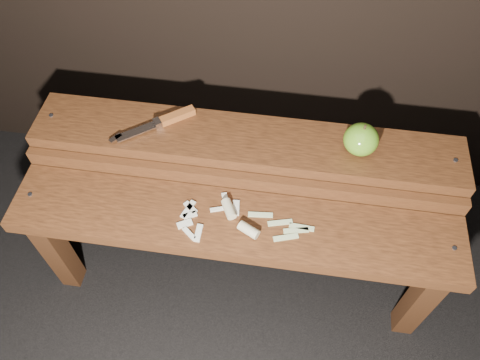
# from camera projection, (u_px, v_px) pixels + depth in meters

# --- Properties ---
(ground) EXTENTS (60.00, 60.00, 0.00)m
(ground) POSITION_uv_depth(u_px,v_px,m) (237.00, 272.00, 1.59)
(ground) COLOR black
(bench_front_tier) EXTENTS (1.20, 0.20, 0.42)m
(bench_front_tier) POSITION_uv_depth(u_px,v_px,m) (234.00, 237.00, 1.27)
(bench_front_tier) COLOR #3A1E0E
(bench_front_tier) RESTS_ON ground
(bench_rear_tier) EXTENTS (1.20, 0.21, 0.50)m
(bench_rear_tier) POSITION_uv_depth(u_px,v_px,m) (245.00, 158.00, 1.35)
(bench_rear_tier) COLOR #3A1E0E
(bench_rear_tier) RESTS_ON ground
(apple) EXTENTS (0.09, 0.09, 0.10)m
(apple) POSITION_uv_depth(u_px,v_px,m) (361.00, 139.00, 1.22)
(apple) COLOR #5E951E
(apple) RESTS_ON bench_rear_tier
(knife) EXTENTS (0.21, 0.17, 0.02)m
(knife) POSITION_uv_depth(u_px,v_px,m) (167.00, 120.00, 1.31)
(knife) COLOR #984E21
(knife) RESTS_ON bench_rear_tier
(apple_scraps) EXTENTS (0.36, 0.16, 0.03)m
(apple_scraps) POSITION_uv_depth(u_px,v_px,m) (235.00, 219.00, 1.21)
(apple_scraps) COLOR beige
(apple_scraps) RESTS_ON bench_front_tier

